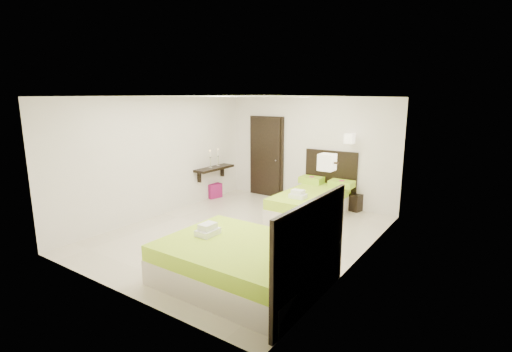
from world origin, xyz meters
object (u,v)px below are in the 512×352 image
Objects in this scene: bed_single at (312,201)px; nightstand at (354,201)px; ottoman at (213,190)px; bed_double at (245,262)px.

nightstand is (0.59, 1.00, -0.13)m from bed_single.
ottoman is (-3.49, -1.02, -0.01)m from nightstand.
nightstand is 3.63m from ottoman.
bed_single reaches higher than nightstand.
bed_double reaches higher than nightstand.
bed_single is 1.17m from nightstand.
bed_single is at bearing -107.14° from nightstand.
ottoman is (-2.90, -0.02, -0.14)m from bed_single.
bed_single is 0.98× the size of bed_double.
nightstand is 1.19× the size of ottoman.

